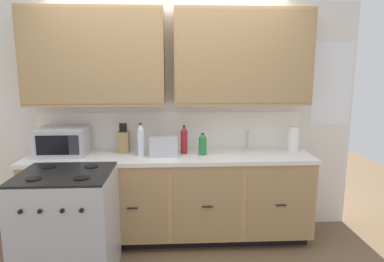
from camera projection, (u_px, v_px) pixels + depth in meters
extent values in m
plane|color=brown|center=(171.00, 253.00, 3.28)|extent=(8.00, 8.00, 0.00)
cube|color=white|center=(170.00, 119.00, 3.67)|extent=(4.06, 0.05, 2.49)
cube|color=white|center=(170.00, 130.00, 3.66)|extent=(2.86, 0.01, 0.40)
cube|color=tan|center=(95.00, 57.00, 3.32)|extent=(1.38, 0.34, 0.95)
cube|color=#A58052|center=(90.00, 57.00, 3.15)|extent=(1.35, 0.01, 0.89)
cube|color=tan|center=(242.00, 58.00, 3.40)|extent=(1.38, 0.34, 0.95)
cube|color=#A58052|center=(245.00, 57.00, 3.23)|extent=(1.35, 0.01, 0.89)
cube|color=white|center=(332.00, 84.00, 3.66)|extent=(0.44, 0.01, 0.90)
cube|color=black|center=(171.00, 232.00, 3.59)|extent=(2.80, 0.48, 0.10)
cube|color=tan|center=(171.00, 195.00, 3.48)|extent=(2.86, 0.60, 0.78)
cube|color=#A88354|center=(56.00, 209.00, 3.13)|extent=(0.66, 0.01, 0.72)
cube|color=black|center=(55.00, 210.00, 3.12)|extent=(0.10, 0.01, 0.01)
cube|color=#A88354|center=(133.00, 207.00, 3.17)|extent=(0.66, 0.01, 0.72)
cube|color=black|center=(132.00, 208.00, 3.15)|extent=(0.10, 0.01, 0.01)
cube|color=#A88354|center=(207.00, 206.00, 3.20)|extent=(0.66, 0.01, 0.72)
cube|color=black|center=(208.00, 207.00, 3.19)|extent=(0.10, 0.01, 0.01)
cube|color=#A88354|center=(281.00, 204.00, 3.24)|extent=(0.66, 0.01, 0.72)
cube|color=black|center=(281.00, 205.00, 3.23)|extent=(0.10, 0.01, 0.01)
cube|color=white|center=(170.00, 157.00, 3.41)|extent=(2.89, 0.63, 0.04)
cube|color=#A8AAAF|center=(251.00, 154.00, 3.48)|extent=(0.56, 0.38, 0.02)
cube|color=#B7B7BC|center=(68.00, 227.00, 2.83)|extent=(0.76, 0.66, 0.92)
cube|color=black|center=(64.00, 174.00, 2.74)|extent=(0.74, 0.65, 0.02)
cylinder|color=black|center=(34.00, 179.00, 2.57)|extent=(0.12, 0.12, 0.01)
cylinder|color=black|center=(81.00, 178.00, 2.59)|extent=(0.12, 0.12, 0.01)
cylinder|color=black|center=(49.00, 167.00, 2.89)|extent=(0.12, 0.12, 0.01)
cylinder|color=black|center=(91.00, 166.00, 2.91)|extent=(0.12, 0.12, 0.01)
cylinder|color=black|center=(20.00, 212.00, 2.43)|extent=(0.03, 0.02, 0.03)
cylinder|color=black|center=(40.00, 211.00, 2.43)|extent=(0.03, 0.02, 0.03)
cylinder|color=black|center=(62.00, 211.00, 2.44)|extent=(0.03, 0.02, 0.03)
cylinder|color=black|center=(81.00, 211.00, 2.45)|extent=(0.03, 0.02, 0.03)
cube|color=#B7B7BC|center=(63.00, 141.00, 3.38)|extent=(0.48, 0.36, 0.28)
cube|color=black|center=(52.00, 145.00, 3.20)|extent=(0.31, 0.01, 0.19)
cube|color=#28282D|center=(74.00, 145.00, 3.21)|extent=(0.10, 0.01, 0.19)
cube|color=#B7B7BC|center=(164.00, 146.00, 3.36)|extent=(0.28, 0.18, 0.19)
cube|color=black|center=(159.00, 138.00, 3.34)|extent=(0.02, 0.13, 0.01)
cube|color=black|center=(169.00, 138.00, 3.34)|extent=(0.02, 0.13, 0.01)
cube|color=#9C794E|center=(124.00, 142.00, 3.50)|extent=(0.11, 0.14, 0.22)
cylinder|color=black|center=(120.00, 128.00, 3.46)|extent=(0.02, 0.02, 0.09)
cylinder|color=black|center=(122.00, 128.00, 3.46)|extent=(0.02, 0.02, 0.09)
cylinder|color=black|center=(124.00, 127.00, 3.46)|extent=(0.02, 0.02, 0.09)
cylinder|color=black|center=(126.00, 127.00, 3.46)|extent=(0.02, 0.02, 0.09)
cylinder|color=#B2B5BA|center=(247.00, 140.00, 3.64)|extent=(0.02, 0.02, 0.20)
cylinder|color=white|center=(293.00, 139.00, 3.55)|extent=(0.12, 0.12, 0.26)
cylinder|color=silver|center=(141.00, 143.00, 3.34)|extent=(0.07, 0.07, 0.27)
cone|color=silver|center=(141.00, 126.00, 3.31)|extent=(0.07, 0.07, 0.07)
cylinder|color=black|center=(141.00, 124.00, 3.31)|extent=(0.03, 0.03, 0.02)
cylinder|color=maroon|center=(184.00, 142.00, 3.45)|extent=(0.07, 0.07, 0.23)
cone|color=maroon|center=(184.00, 128.00, 3.42)|extent=(0.06, 0.06, 0.06)
cylinder|color=black|center=(184.00, 126.00, 3.42)|extent=(0.02, 0.02, 0.02)
cylinder|color=#237A38|center=(203.00, 146.00, 3.40)|extent=(0.08, 0.08, 0.18)
cone|color=#237A38|center=(203.00, 135.00, 3.38)|extent=(0.07, 0.07, 0.04)
cylinder|color=black|center=(203.00, 134.00, 3.38)|extent=(0.03, 0.03, 0.02)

